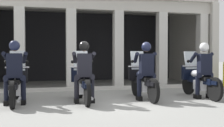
% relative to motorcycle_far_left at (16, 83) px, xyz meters
% --- Properties ---
extents(ground_plane, '(80.00, 80.00, 0.00)m').
position_rel_motorcycle_far_left_xyz_m(ground_plane, '(2.54, 2.51, -0.50)').
color(ground_plane, gray).
extents(station_building, '(9.95, 4.29, 3.50)m').
position_rel_motorcycle_far_left_xyz_m(station_building, '(2.53, 4.81, 1.67)').
color(station_building, black).
rests_on(station_building, ground).
extents(kerb_strip, '(9.45, 0.24, 0.12)m').
position_rel_motorcycle_far_left_xyz_m(kerb_strip, '(2.53, 2.20, -0.44)').
color(kerb_strip, '#B7B5AD').
rests_on(kerb_strip, ground).
extents(motorcycle_far_left, '(0.62, 2.04, 1.35)m').
position_rel_motorcycle_far_left_xyz_m(motorcycle_far_left, '(0.00, 0.00, 0.00)').
color(motorcycle_far_left, black).
rests_on(motorcycle_far_left, ground).
extents(police_officer_far_left, '(0.63, 0.61, 1.58)m').
position_rel_motorcycle_far_left_xyz_m(police_officer_far_left, '(-0.00, -0.28, 0.44)').
color(police_officer_far_left, black).
rests_on(police_officer_far_left, ground).
extents(motorcycle_center_left, '(0.62, 2.04, 1.35)m').
position_rel_motorcycle_far_left_xyz_m(motorcycle_center_left, '(1.70, -0.12, 0.00)').
color(motorcycle_center_left, black).
rests_on(motorcycle_center_left, ground).
extents(police_officer_center_left, '(0.63, 0.61, 1.58)m').
position_rel_motorcycle_far_left_xyz_m(police_officer_center_left, '(1.69, -0.40, 0.44)').
color(police_officer_center_left, black).
rests_on(police_officer_center_left, ground).
extents(motorcycle_center_right, '(0.62, 2.04, 1.35)m').
position_rel_motorcycle_far_left_xyz_m(motorcycle_center_right, '(3.39, -0.07, 0.00)').
color(motorcycle_center_right, black).
rests_on(motorcycle_center_right, ground).
extents(police_officer_center_right, '(0.63, 0.61, 1.58)m').
position_rel_motorcycle_far_left_xyz_m(police_officer_center_right, '(3.39, -0.36, 0.44)').
color(police_officer_center_right, black).
rests_on(police_officer_center_right, ground).
extents(motorcycle_far_right, '(0.62, 2.04, 1.35)m').
position_rel_motorcycle_far_left_xyz_m(motorcycle_far_right, '(5.09, -0.17, 0.00)').
color(motorcycle_far_right, black).
rests_on(motorcycle_far_right, ground).
extents(police_officer_far_right, '(0.63, 0.61, 1.58)m').
position_rel_motorcycle_far_left_xyz_m(police_officer_far_right, '(5.09, -0.45, 0.44)').
color(police_officer_far_right, black).
rests_on(police_officer_far_right, ground).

